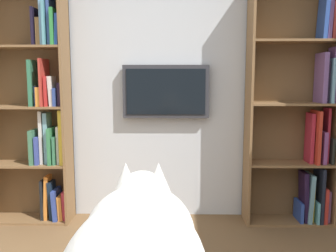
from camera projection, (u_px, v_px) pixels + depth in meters
The scene contains 4 objects.
wall_back at pixel (158, 75), 3.34m from camera, with size 4.52×0.06×2.70m, color silver.
bookshelf_left at pixel (303, 112), 3.20m from camera, with size 0.79×0.28×2.19m.
bookshelf_right at pixel (36, 110), 3.23m from camera, with size 0.80×0.28×2.13m.
wall_mounted_tv at pixel (166, 92), 3.28m from camera, with size 0.79×0.07×0.48m.
Camera 1 is at (-0.15, 1.14, 1.32)m, focal length 38.06 mm.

